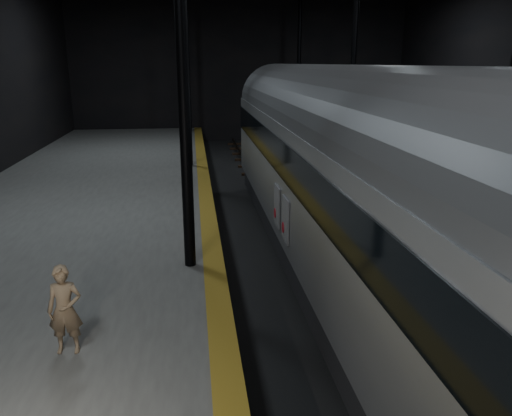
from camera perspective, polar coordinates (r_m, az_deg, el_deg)
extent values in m
plane|color=black|center=(16.48, 5.98, -3.66)|extent=(44.00, 44.00, 0.00)
cube|color=#4F4F4D|center=(16.36, -20.52, -2.93)|extent=(9.00, 43.80, 1.00)
cube|color=olive|center=(15.75, -5.51, -0.73)|extent=(0.50, 43.80, 0.01)
cube|color=#3F3328|center=(16.27, 3.52, -3.22)|extent=(0.08, 43.00, 0.14)
cube|color=#3F3328|center=(16.59, 8.42, -2.98)|extent=(0.08, 43.00, 0.14)
cube|color=black|center=(16.46, 5.98, -3.46)|extent=(2.40, 42.00, 0.12)
cylinder|color=black|center=(11.07, -8.49, 18.22)|extent=(0.26, 0.26, 10.00)
cylinder|color=black|center=(23.07, -8.00, 17.14)|extent=(0.26, 0.26, 10.00)
cylinder|color=black|center=(24.24, 11.12, 16.95)|extent=(0.26, 0.26, 10.00)
cylinder|color=black|center=(35.07, -7.85, 16.80)|extent=(0.26, 0.26, 10.00)
cylinder|color=black|center=(35.85, 4.94, 16.87)|extent=(0.26, 0.26, 10.00)
cube|color=#989CA0|center=(13.10, 9.11, 2.80)|extent=(2.94, 20.29, 3.04)
cube|color=black|center=(13.66, 8.75, -5.00)|extent=(2.69, 19.88, 0.86)
cube|color=black|center=(12.95, 9.25, 5.86)|extent=(3.00, 19.99, 0.91)
cylinder|color=slate|center=(12.84, 9.41, 9.42)|extent=(2.88, 20.09, 2.88)
cube|color=black|center=(20.36, 3.31, 1.19)|extent=(1.83, 2.23, 0.36)
cube|color=silver|center=(11.97, 3.40, -1.34)|extent=(0.04, 0.76, 1.07)
cube|color=silver|center=(13.11, 2.43, 0.26)|extent=(0.04, 0.76, 1.07)
cylinder|color=red|center=(12.21, 3.13, -2.22)|extent=(0.03, 0.26, 0.26)
cylinder|color=red|center=(13.35, 2.20, -0.57)|extent=(0.03, 0.26, 0.26)
imported|color=#8E7357|center=(8.78, -21.00, -10.81)|extent=(0.56, 0.37, 1.51)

